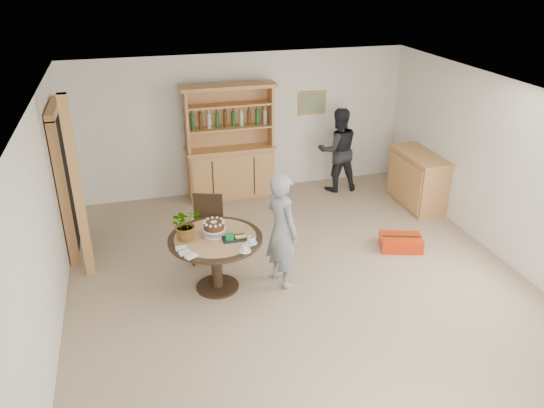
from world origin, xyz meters
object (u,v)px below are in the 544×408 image
(hutch, at_px, (230,160))
(dining_table, at_px, (216,248))
(dining_chair, at_px, (208,224))
(sideboard, at_px, (417,179))
(red_suitcase, at_px, (401,243))
(teen_boy, at_px, (282,230))
(adult_person, at_px, (338,150))

(hutch, distance_m, dining_table, 2.97)
(hutch, xyz_separation_m, dining_chair, (-0.75, -2.04, -0.15))
(sideboard, distance_m, dining_chair, 3.88)
(dining_table, xyz_separation_m, dining_chair, (0.03, 0.83, -0.07))
(dining_table, bearing_deg, sideboard, 23.08)
(hutch, distance_m, red_suitcase, 3.35)
(sideboard, height_order, dining_chair, dining_chair)
(hutch, relative_size, teen_boy, 1.30)
(hutch, bearing_deg, dining_table, -105.20)
(dining_chair, height_order, red_suitcase, dining_chair)
(hutch, relative_size, red_suitcase, 2.94)
(teen_boy, bearing_deg, dining_chair, 24.16)
(adult_person, bearing_deg, dining_chair, 36.60)
(hutch, xyz_separation_m, dining_table, (-0.78, -2.87, -0.08))
(teen_boy, bearing_deg, adult_person, -52.10)
(teen_boy, distance_m, adult_person, 3.31)
(teen_boy, relative_size, red_suitcase, 2.27)
(dining_chair, bearing_deg, hutch, 88.94)
(hutch, xyz_separation_m, sideboard, (3.04, -1.24, -0.22))
(dining_table, distance_m, adult_person, 3.79)
(dining_chair, height_order, teen_boy, teen_boy)
(adult_person, bearing_deg, red_suitcase, 95.16)
(teen_boy, bearing_deg, hutch, -16.16)
(dining_table, xyz_separation_m, adult_person, (2.73, 2.63, 0.17))
(sideboard, relative_size, dining_chair, 1.33)
(dining_chair, bearing_deg, teen_boy, -29.14)
(dining_table, bearing_deg, dining_chair, 88.19)
(sideboard, bearing_deg, hutch, 157.79)
(hutch, xyz_separation_m, adult_person, (1.95, -0.24, 0.09))
(dining_chair, relative_size, red_suitcase, 1.36)
(sideboard, xyz_separation_m, red_suitcase, (-1.00, -1.35, -0.37))
(hutch, distance_m, dining_chair, 2.18)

